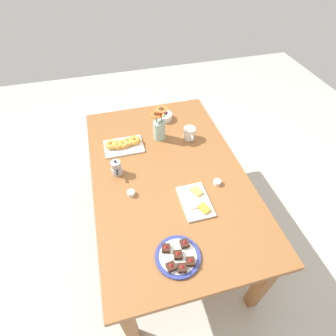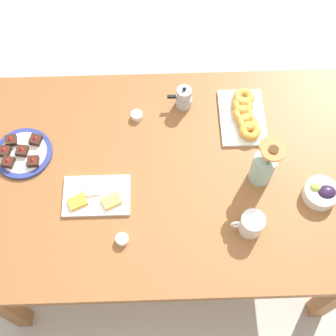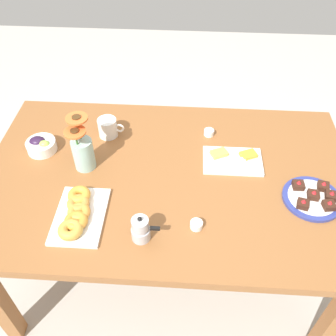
{
  "view_description": "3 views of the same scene",
  "coord_description": "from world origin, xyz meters",
  "px_view_note": "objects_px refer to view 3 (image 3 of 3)",
  "views": [
    {
      "loc": [
        1.14,
        -0.3,
        2.03
      ],
      "look_at": [
        0.0,
        0.0,
        0.78
      ],
      "focal_mm": 28.0,
      "sensor_mm": 36.0,
      "label": 1
    },
    {
      "loc": [
        0.03,
        0.85,
        2.41
      ],
      "look_at": [
        0.0,
        0.0,
        0.78
      ],
      "focal_mm": 50.0,
      "sensor_mm": 36.0,
      "label": 2
    },
    {
      "loc": [
        0.07,
        -1.12,
        1.9
      ],
      "look_at": [
        0.0,
        0.0,
        0.78
      ],
      "focal_mm": 40.0,
      "sensor_mm": 36.0,
      "label": 3
    }
  ],
  "objects_px": {
    "flower_vase": "(83,151)",
    "moka_pot": "(141,229)",
    "croissant_platter": "(78,214)",
    "cheese_platter": "(233,160)",
    "jam_cup_honey": "(196,225)",
    "coffee_mug": "(108,127)",
    "dessert_plate": "(313,198)",
    "grape_bowl": "(41,145)",
    "jam_cup_berry": "(209,132)",
    "dining_table": "(168,188)"
  },
  "relations": [
    {
      "from": "jam_cup_honey",
      "to": "dining_table",
      "type": "bearing_deg",
      "value": 114.81
    },
    {
      "from": "jam_cup_honey",
      "to": "cheese_platter",
      "type": "bearing_deg",
      "value": 66.75
    },
    {
      "from": "flower_vase",
      "to": "moka_pot",
      "type": "relative_size",
      "value": 2.15
    },
    {
      "from": "dining_table",
      "to": "cheese_platter",
      "type": "relative_size",
      "value": 6.15
    },
    {
      "from": "jam_cup_berry",
      "to": "moka_pot",
      "type": "distance_m",
      "value": 0.66
    },
    {
      "from": "cheese_platter",
      "to": "flower_vase",
      "type": "height_order",
      "value": "flower_vase"
    },
    {
      "from": "flower_vase",
      "to": "cheese_platter",
      "type": "bearing_deg",
      "value": 6.14
    },
    {
      "from": "moka_pot",
      "to": "jam_cup_honey",
      "type": "bearing_deg",
      "value": 16.47
    },
    {
      "from": "jam_cup_berry",
      "to": "dining_table",
      "type": "bearing_deg",
      "value": -122.57
    },
    {
      "from": "croissant_platter",
      "to": "cheese_platter",
      "type": "bearing_deg",
      "value": 29.81
    },
    {
      "from": "jam_cup_berry",
      "to": "dessert_plate",
      "type": "bearing_deg",
      "value": -42.9
    },
    {
      "from": "coffee_mug",
      "to": "croissant_platter",
      "type": "distance_m",
      "value": 0.5
    },
    {
      "from": "coffee_mug",
      "to": "jam_cup_berry",
      "type": "bearing_deg",
      "value": 4.01
    },
    {
      "from": "dining_table",
      "to": "moka_pot",
      "type": "bearing_deg",
      "value": -103.26
    },
    {
      "from": "dining_table",
      "to": "dessert_plate",
      "type": "relative_size",
      "value": 6.8
    },
    {
      "from": "grape_bowl",
      "to": "jam_cup_berry",
      "type": "xyz_separation_m",
      "value": [
        0.77,
        0.16,
        -0.01
      ]
    },
    {
      "from": "moka_pot",
      "to": "croissant_platter",
      "type": "bearing_deg",
      "value": 163.12
    },
    {
      "from": "cheese_platter",
      "to": "jam_cup_berry",
      "type": "height_order",
      "value": "cheese_platter"
    },
    {
      "from": "coffee_mug",
      "to": "cheese_platter",
      "type": "height_order",
      "value": "coffee_mug"
    },
    {
      "from": "jam_cup_berry",
      "to": "moka_pot",
      "type": "xyz_separation_m",
      "value": [
        -0.26,
        -0.61,
        0.03
      ]
    },
    {
      "from": "dessert_plate",
      "to": "flower_vase",
      "type": "distance_m",
      "value": 0.97
    },
    {
      "from": "coffee_mug",
      "to": "grape_bowl",
      "type": "bearing_deg",
      "value": -156.38
    },
    {
      "from": "jam_cup_honey",
      "to": "jam_cup_berry",
      "type": "distance_m",
      "value": 0.55
    },
    {
      "from": "croissant_platter",
      "to": "dessert_plate",
      "type": "distance_m",
      "value": 0.93
    },
    {
      "from": "jam_cup_honey",
      "to": "moka_pot",
      "type": "relative_size",
      "value": 0.4
    },
    {
      "from": "croissant_platter",
      "to": "jam_cup_berry",
      "type": "xyz_separation_m",
      "value": [
        0.51,
        0.53,
        -0.01
      ]
    },
    {
      "from": "flower_vase",
      "to": "jam_cup_honey",
      "type": "bearing_deg",
      "value": -31.39
    },
    {
      "from": "grape_bowl",
      "to": "moka_pot",
      "type": "distance_m",
      "value": 0.68
    },
    {
      "from": "coffee_mug",
      "to": "jam_cup_honey",
      "type": "xyz_separation_m",
      "value": [
        0.42,
        -0.51,
        -0.03
      ]
    },
    {
      "from": "cheese_platter",
      "to": "croissant_platter",
      "type": "bearing_deg",
      "value": -150.19
    },
    {
      "from": "coffee_mug",
      "to": "dessert_plate",
      "type": "height_order",
      "value": "coffee_mug"
    },
    {
      "from": "croissant_platter",
      "to": "jam_cup_berry",
      "type": "relative_size",
      "value": 5.98
    },
    {
      "from": "dessert_plate",
      "to": "flower_vase",
      "type": "relative_size",
      "value": 0.92
    },
    {
      "from": "jam_cup_berry",
      "to": "moka_pot",
      "type": "relative_size",
      "value": 0.4
    },
    {
      "from": "dining_table",
      "to": "coffee_mug",
      "type": "relative_size",
      "value": 12.91
    },
    {
      "from": "grape_bowl",
      "to": "jam_cup_berry",
      "type": "bearing_deg",
      "value": 11.73
    },
    {
      "from": "jam_cup_honey",
      "to": "flower_vase",
      "type": "xyz_separation_m",
      "value": [
        -0.49,
        0.3,
        0.07
      ]
    },
    {
      "from": "jam_cup_berry",
      "to": "flower_vase",
      "type": "bearing_deg",
      "value": -155.27
    },
    {
      "from": "coffee_mug",
      "to": "moka_pot",
      "type": "bearing_deg",
      "value": -68.78
    },
    {
      "from": "dining_table",
      "to": "jam_cup_berry",
      "type": "relative_size",
      "value": 33.33
    },
    {
      "from": "croissant_platter",
      "to": "moka_pot",
      "type": "height_order",
      "value": "moka_pot"
    },
    {
      "from": "dessert_plate",
      "to": "flower_vase",
      "type": "xyz_separation_m",
      "value": [
        -0.95,
        0.13,
        0.08
      ]
    },
    {
      "from": "cheese_platter",
      "to": "moka_pot",
      "type": "bearing_deg",
      "value": -130.08
    },
    {
      "from": "grape_bowl",
      "to": "moka_pot",
      "type": "xyz_separation_m",
      "value": [
        0.51,
        -0.45,
        0.02
      ]
    },
    {
      "from": "coffee_mug",
      "to": "croissant_platter",
      "type": "bearing_deg",
      "value": -93.41
    },
    {
      "from": "croissant_platter",
      "to": "flower_vase",
      "type": "relative_size",
      "value": 1.12
    },
    {
      "from": "cheese_platter",
      "to": "flower_vase",
      "type": "distance_m",
      "value": 0.65
    },
    {
      "from": "grape_bowl",
      "to": "flower_vase",
      "type": "relative_size",
      "value": 0.52
    },
    {
      "from": "coffee_mug",
      "to": "jam_cup_berry",
      "type": "distance_m",
      "value": 0.48
    },
    {
      "from": "cheese_platter",
      "to": "jam_cup_honey",
      "type": "height_order",
      "value": "cheese_platter"
    }
  ]
}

